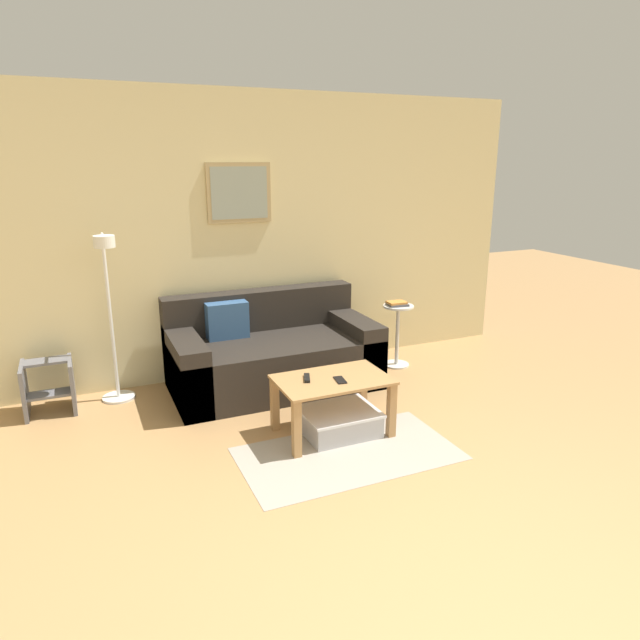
% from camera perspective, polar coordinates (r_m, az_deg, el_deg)
% --- Properties ---
extents(ground_plane, '(16.00, 16.00, 0.00)m').
position_cam_1_polar(ground_plane, '(2.97, 14.40, -26.34)').
color(ground_plane, tan).
extents(wall_back, '(5.60, 0.09, 2.55)m').
position_cam_1_polar(wall_back, '(5.28, -7.60, 8.25)').
color(wall_back, beige).
rests_on(wall_back, ground_plane).
extents(area_rug, '(1.49, 0.81, 0.01)m').
position_cam_1_polar(area_rug, '(4.05, 2.84, -13.18)').
color(area_rug, '#A39989').
rests_on(area_rug, ground_plane).
extents(couch, '(1.77, 0.92, 0.81)m').
position_cam_1_polar(couch, '(5.08, -4.86, -3.48)').
color(couch, '#28231E').
rests_on(couch, ground_plane).
extents(coffee_table, '(0.82, 0.52, 0.43)m').
position_cam_1_polar(coffee_table, '(4.18, 1.26, -7.03)').
color(coffee_table, '#AD7F4C').
rests_on(coffee_table, ground_plane).
extents(storage_bin, '(0.55, 0.44, 0.19)m').
position_cam_1_polar(storage_bin, '(4.28, 1.95, -10.12)').
color(storage_bin, '#B2B2B7').
rests_on(storage_bin, ground_plane).
extents(floor_lamp, '(0.27, 0.45, 1.41)m').
position_cam_1_polar(floor_lamp, '(4.83, -20.24, 1.12)').
color(floor_lamp, white).
rests_on(floor_lamp, ground_plane).
extents(side_table, '(0.29, 0.29, 0.61)m').
position_cam_1_polar(side_table, '(5.58, 7.76, -1.02)').
color(side_table, silver).
rests_on(side_table, ground_plane).
extents(book_stack, '(0.21, 0.18, 0.04)m').
position_cam_1_polar(book_stack, '(5.50, 7.71, 1.65)').
color(book_stack, '#4C4C51').
rests_on(book_stack, side_table).
extents(remote_control, '(0.09, 0.15, 0.02)m').
position_cam_1_polar(remote_control, '(4.13, -1.30, -5.81)').
color(remote_control, black).
rests_on(remote_control, coffee_table).
extents(cell_phone, '(0.09, 0.15, 0.01)m').
position_cam_1_polar(cell_phone, '(4.11, 2.03, -6.02)').
color(cell_phone, black).
rests_on(cell_phone, coffee_table).
extents(step_stool, '(0.38, 0.37, 0.42)m').
position_cam_1_polar(step_stool, '(5.06, -25.50, -5.93)').
color(step_stool, slate).
rests_on(step_stool, ground_plane).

